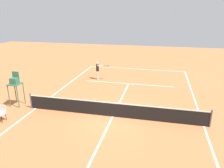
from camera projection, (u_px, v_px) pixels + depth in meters
ground_plane at (113, 117)px, 13.49m from camera, size 60.00×60.00×0.00m
court_lines at (113, 116)px, 13.49m from camera, size 10.90×24.34×0.01m
tennis_net at (113, 109)px, 13.33m from camera, size 11.50×0.10×1.07m
player_serving at (98, 69)px, 20.57m from camera, size 1.34×0.45×1.79m
tennis_ball at (100, 89)px, 18.22m from camera, size 0.07×0.07×0.07m
umpire_chair at (15, 83)px, 14.65m from camera, size 0.80×0.80×2.41m
courtside_chair_near at (1, 113)px, 12.83m from camera, size 0.44×0.46×0.95m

